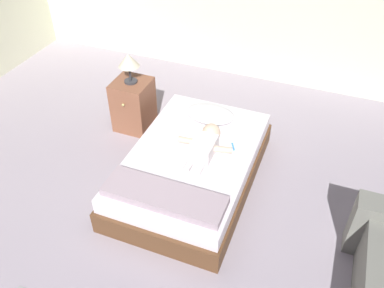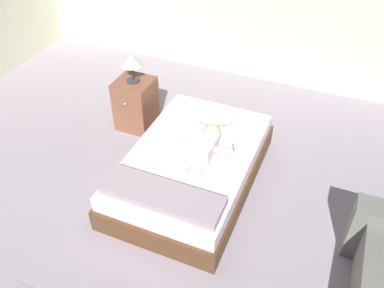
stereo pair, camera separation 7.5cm
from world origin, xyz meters
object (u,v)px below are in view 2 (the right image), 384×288
bed (192,167)px  nightstand (136,104)px  pillow (212,114)px  toothbrush (233,146)px  baby (205,144)px  lamp (131,61)px

bed → nightstand: nightstand is taller
pillow → toothbrush: (0.34, -0.33, -0.05)m
bed → toothbrush: (0.32, 0.22, 0.19)m
toothbrush → nightstand: nightstand is taller
baby → toothbrush: size_ratio=5.24×
pillow → baby: 0.49m
bed → toothbrush: size_ratio=15.12×
toothbrush → baby: bearing=-145.8°
bed → pillow: size_ratio=3.55×
toothbrush → nightstand: bearing=163.5°
baby → pillow: bearing=104.0°
nightstand → lamp: bearing=90.0°
baby → nightstand: (-1.01, 0.51, -0.15)m
pillow → lamp: 0.97m
bed → lamp: bearing=147.3°
nightstand → baby: bearing=-26.9°
lamp → bed: bearing=-32.7°
pillow → baby: bearing=-76.0°
baby → toothbrush: 0.27m
lamp → pillow: bearing=-2.2°
toothbrush → nightstand: (-1.23, 0.36, -0.08)m
pillow → lamp: lamp is taller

